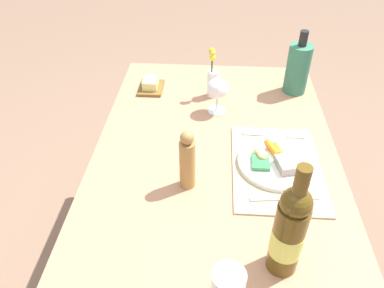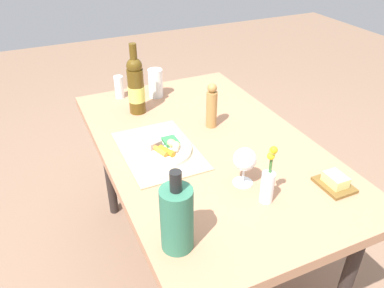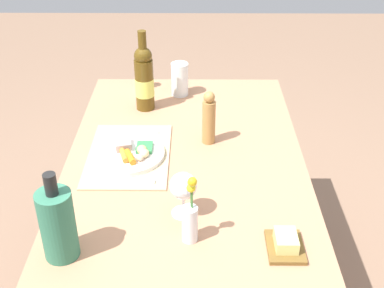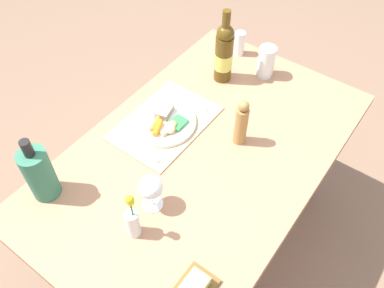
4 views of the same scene
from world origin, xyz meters
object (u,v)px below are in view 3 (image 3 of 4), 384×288
Objects in this scene: dining_table at (185,176)px; wine_glass at (184,187)px; salt_shaker at (141,76)px; wine_bottle at (144,78)px; butter_dish at (285,243)px; flower_vase at (190,217)px; dinner_plate at (129,153)px; fork at (131,133)px; knife at (121,181)px; pepper_mill at (209,119)px; water_tumbler at (180,81)px; cooler_bottle at (58,224)px.

wine_glass reaches higher than dining_table.
salt_shaker is 0.34× the size of wine_bottle.
flower_vase is at bearing -97.85° from butter_dish.
wine_bottle reaches higher than dinner_plate.
salt_shaker is at bearing -166.65° from wine_glass.
salt_shaker is 0.21m from wine_bottle.
fork is 0.62× the size of wine_bottle.
knife reaches higher than dining_table.
wine_bottle is at bearing 10.14° from salt_shaker.
pepper_mill is (-0.41, 0.08, -0.00)m from wine_glass.
fork is 0.97× the size of flower_vase.
water_tumbler is at bearing -161.77° from butter_dish.
dining_table is 0.47m from wine_bottle.
water_tumbler is (-0.98, 0.29, -0.04)m from cooler_bottle.
wine_bottle is (-0.85, 0.15, 0.03)m from cooler_bottle.
butter_dish is 0.64× the size of pepper_mill.
wine_glass is (0.29, 0.00, 0.17)m from dining_table.
wine_glass is (-0.11, -0.02, 0.02)m from flower_vase.
wine_bottle is at bearing -165.76° from wine_glass.
wine_glass is at bearing -117.95° from butter_dish.
flower_vase is at bearing 42.87° from knife.
salt_shaker is at bearing 173.68° from fork.
fork is 1.81× the size of salt_shaker.
water_tumbler reaches higher than dining_table.
wine_bottle reaches higher than water_tumbler.
dining_table is 0.53m from water_tumbler.
fork is 0.78× the size of cooler_bottle.
fork is 0.62m from flower_vase.
cooler_bottle reaches higher than dinner_plate.
wine_bottle is 0.37m from pepper_mill.
water_tumbler is (-0.35, 0.17, 0.05)m from fork.
cooler_bottle is (0.17, -0.32, 0.01)m from wine_glass.
salt_shaker is (-0.56, -0.01, 0.04)m from dinner_plate.
pepper_mill is (-0.53, 0.06, 0.02)m from flower_vase.
salt_shaker is at bearing -179.29° from dinner_plate.
fork and knife have the same top height.
dinner_plate is 1.27× the size of fork.
butter_dish is at bearing 92.41° from cooler_bottle.
salt_shaker is (-0.98, -0.23, -0.02)m from flower_vase.
flower_vase is 1.01m from salt_shaker.
cooler_bottle is at bearing -34.88° from dining_table.
butter_dish is (0.04, 0.26, -0.06)m from flower_vase.
salt_shaker reaches higher than fork.
wine_bottle is at bearing 178.64° from knife.
wine_glass is at bearing 0.28° from dining_table.
pepper_mill is (0.05, 0.29, 0.09)m from fork.
dinner_plate is at bearing -69.38° from pepper_mill.
flower_vase is at bearing 12.98° from salt_shaker.
flower_vase is (0.42, 0.22, 0.06)m from dinner_plate.
butter_dish is 0.91× the size of wine_glass.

